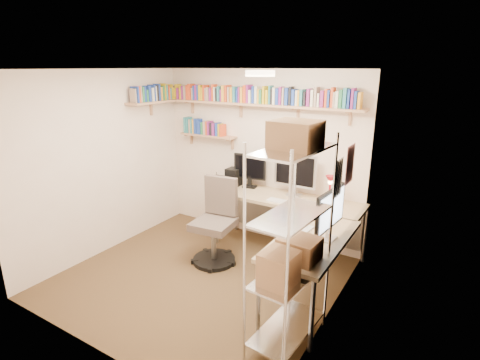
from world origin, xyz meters
name	(u,v)px	position (x,y,z in m)	size (l,w,h in m)	color
ground	(200,277)	(0.00, 0.00, 0.00)	(3.20, 3.20, 0.00)	#47311E
room_shell	(196,157)	(0.00, 0.00, 1.55)	(3.24, 3.04, 2.52)	beige
wall_shelves	(227,103)	(-0.42, 1.30, 2.03)	(3.12, 1.09, 0.80)	tan
corner_desk	(283,205)	(0.67, 0.92, 0.80)	(2.20, 2.06, 1.40)	#D0AC87
office_chair	(216,227)	(-0.08, 0.47, 0.48)	(0.60, 0.61, 1.14)	black
wire_rack	(291,228)	(1.40, -0.49, 1.19)	(0.48, 0.89, 2.12)	silver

